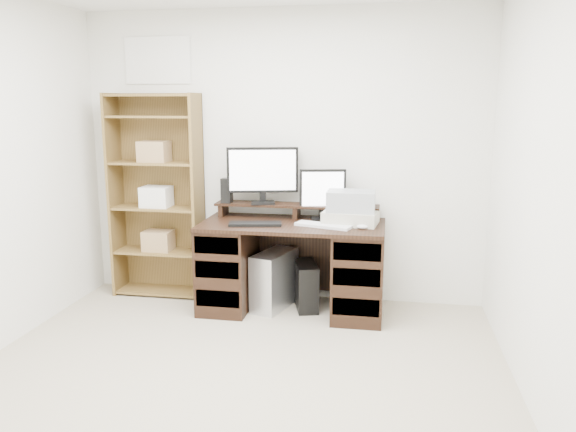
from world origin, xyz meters
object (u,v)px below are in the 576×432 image
(monitor_wide, at_px, (263,172))
(tower_black, at_px, (306,285))
(bookshelf, at_px, (157,194))
(desk, at_px, (292,265))
(monitor_small, at_px, (323,192))
(printer, at_px, (351,217))
(tower_silver, at_px, (274,280))

(monitor_wide, distance_m, tower_black, 1.03)
(tower_black, height_order, bookshelf, bookshelf)
(desk, xyz_separation_m, tower_black, (0.11, 0.07, -0.19))
(monitor_small, bearing_deg, desk, -152.87)
(desk, height_order, bookshelf, bookshelf)
(printer, relative_size, tower_black, 1.01)
(desk, xyz_separation_m, monitor_small, (0.22, 0.18, 0.59))
(desk, xyz_separation_m, monitor_wide, (-0.29, 0.19, 0.75))
(desk, bearing_deg, printer, 5.80)
(monitor_small, distance_m, bookshelf, 1.48)
(printer, distance_m, bookshelf, 1.74)
(monitor_small, distance_m, printer, 0.33)
(monitor_small, relative_size, tower_silver, 0.87)
(monitor_wide, height_order, tower_silver, monitor_wide)
(bookshelf, bearing_deg, desk, -9.61)
(monitor_wide, height_order, printer, monitor_wide)
(monitor_wide, relative_size, monitor_small, 1.41)
(tower_silver, xyz_separation_m, bookshelf, (-1.10, 0.19, 0.67))
(monitor_wide, height_order, bookshelf, bookshelf)
(monitor_small, relative_size, printer, 0.99)
(monitor_small, relative_size, bookshelf, 0.24)
(printer, relative_size, tower_silver, 0.88)
(printer, distance_m, tower_black, 0.71)
(monitor_wide, bearing_deg, monitor_small, -15.13)
(monitor_wide, bearing_deg, printer, -24.71)
(tower_black, bearing_deg, bookshelf, 158.05)
(printer, xyz_separation_m, tower_silver, (-0.63, -0.02, -0.56))
(monitor_small, height_order, tower_black, monitor_small)
(desk, xyz_separation_m, tower_silver, (-0.16, 0.03, -0.15))
(bookshelf, bearing_deg, monitor_small, -1.15)
(desk, relative_size, printer, 3.51)
(desk, bearing_deg, bookshelf, 170.39)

